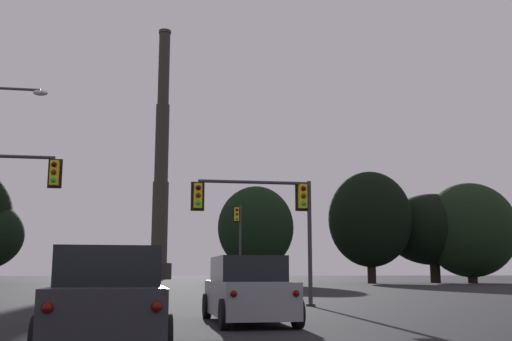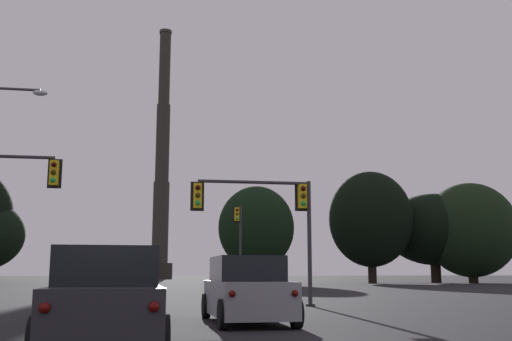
# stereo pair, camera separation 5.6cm
# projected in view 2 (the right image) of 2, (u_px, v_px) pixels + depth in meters

# --- Properties ---
(sedan_center_lane_front) EXTENTS (1.98, 4.71, 1.43)m
(sedan_center_lane_front) POSITION_uv_depth(u_px,v_px,m) (115.00, 298.00, 17.16)
(sedan_center_lane_front) COLOR gray
(sedan_center_lane_front) RESTS_ON ground_plane
(suv_right_lane_front) EXTENTS (2.21, 4.94, 1.86)m
(suv_right_lane_front) POSITION_uv_depth(u_px,v_px,m) (247.00, 291.00, 16.97)
(suv_right_lane_front) COLOR gray
(suv_right_lane_front) RESTS_ON ground_plane
(suv_center_lane_second) EXTENTS (2.25, 4.96, 1.86)m
(suv_center_lane_second) POSITION_uv_depth(u_px,v_px,m) (107.00, 300.00, 11.17)
(suv_center_lane_second) COLOR #232328
(suv_center_lane_second) RESTS_ON ground_plane
(traffic_light_overhead_right) EXTENTS (5.33, 0.50, 5.34)m
(traffic_light_overhead_right) POSITION_uv_depth(u_px,v_px,m) (269.00, 209.00, 25.67)
(traffic_light_overhead_right) COLOR #2D2D30
(traffic_light_overhead_right) RESTS_ON ground_plane
(traffic_light_far_right) EXTENTS (0.78, 0.50, 6.52)m
(traffic_light_far_right) POSITION_uv_depth(u_px,v_px,m) (239.00, 235.00, 45.94)
(traffic_light_far_right) COLOR #2D2D30
(traffic_light_far_right) RESTS_ON ground_plane
(smokestack) EXTENTS (5.92, 5.92, 59.76)m
(smokestack) POSITION_uv_depth(u_px,v_px,m) (162.00, 178.00, 140.08)
(smokestack) COLOR #2B2722
(smokestack) RESTS_ON ground_plane
(treeline_right_mid) EXTENTS (13.97, 12.57, 12.44)m
(treeline_right_mid) POSITION_uv_depth(u_px,v_px,m) (434.00, 229.00, 84.17)
(treeline_right_mid) COLOR black
(treeline_right_mid) RESTS_ON ground_plane
(treeline_left_mid) EXTENTS (12.94, 11.65, 13.70)m
(treeline_left_mid) POSITION_uv_depth(u_px,v_px,m) (470.00, 230.00, 82.30)
(treeline_left_mid) COLOR black
(treeline_left_mid) RESTS_ON ground_plane
(treeline_center_right) EXTENTS (9.21, 8.29, 11.85)m
(treeline_center_right) POSITION_uv_depth(u_px,v_px,m) (256.00, 228.00, 72.47)
(treeline_center_right) COLOR black
(treeline_center_right) RESTS_ON ground_plane
(treeline_far_left) EXTENTS (11.29, 10.16, 14.96)m
(treeline_far_left) POSITION_uv_depth(u_px,v_px,m) (371.00, 219.00, 80.39)
(treeline_far_left) COLOR black
(treeline_far_left) RESTS_ON ground_plane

